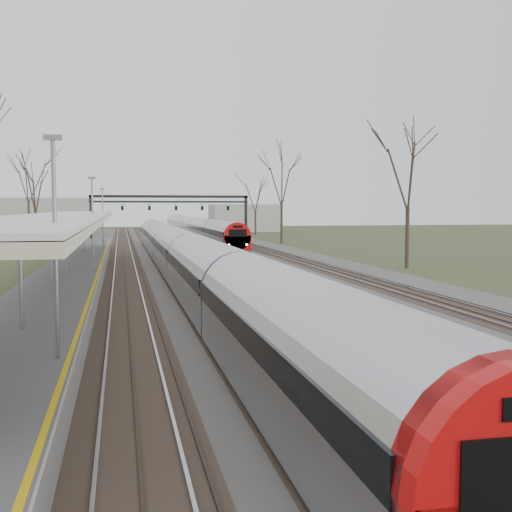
% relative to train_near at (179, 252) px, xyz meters
% --- Properties ---
extents(track_bed, '(24.00, 160.00, 0.22)m').
position_rel_train_near_xyz_m(track_bed, '(2.76, 13.54, -1.42)').
color(track_bed, '#474442').
rests_on(track_bed, ground).
extents(platform, '(3.50, 69.00, 1.00)m').
position_rel_train_near_xyz_m(platform, '(-6.55, -3.96, -0.98)').
color(platform, '#9E9B93').
rests_on(platform, ground).
extents(canopy, '(4.10, 50.00, 3.11)m').
position_rel_train_near_xyz_m(canopy, '(-6.55, -8.47, 2.45)').
color(canopy, slate).
rests_on(canopy, platform).
extents(signal_gantry, '(21.00, 0.59, 6.08)m').
position_rel_train_near_xyz_m(signal_gantry, '(2.79, 43.53, 3.43)').
color(signal_gantry, black).
rests_on(signal_gantry, ground).
extents(tree_east_far, '(5.00, 5.00, 10.30)m').
position_rel_train_near_xyz_m(tree_east_far, '(16.50, 0.54, 5.81)').
color(tree_east_far, '#2D231C').
rests_on(tree_east_far, ground).
extents(train_near, '(2.62, 75.21, 3.05)m').
position_rel_train_near_xyz_m(train_near, '(0.00, 0.00, 0.00)').
color(train_near, '#9A9CA3').
rests_on(train_near, ground).
extents(train_far, '(2.62, 75.21, 3.05)m').
position_rel_train_near_xyz_m(train_far, '(7.00, 54.12, 0.00)').
color(train_far, '#9A9CA3').
rests_on(train_far, ground).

